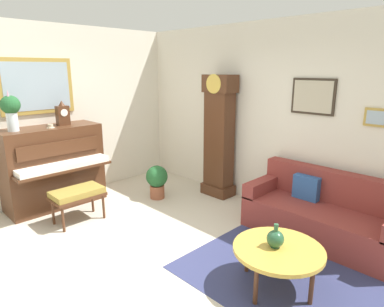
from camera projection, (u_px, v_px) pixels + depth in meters
ground_plane at (143, 263)px, 3.81m from camera, size 6.40×6.00×0.10m
wall_left at (41, 114)px, 5.23m from camera, size 0.13×4.90×2.80m
wall_back at (267, 116)px, 5.07m from camera, size 5.30×0.13×2.80m
area_rug at (283, 279)px, 3.43m from camera, size 2.10×1.50×0.01m
piano at (54, 166)px, 5.15m from camera, size 0.87×1.44×1.26m
piano_bench at (77, 194)px, 4.64m from camera, size 0.42×0.70×0.48m
grandfather_clock at (219, 140)px, 5.51m from camera, size 0.52×0.34×2.03m
couch at (323, 215)px, 4.21m from camera, size 1.90×0.80×0.84m
coffee_table at (278, 251)px, 3.22m from camera, size 0.88×0.88×0.43m
mantel_clock at (63, 114)px, 5.10m from camera, size 0.13×0.18×0.38m
flower_vase at (11, 109)px, 4.58m from camera, size 0.26×0.26×0.58m
teacup at (51, 126)px, 4.90m from camera, size 0.12×0.12×0.06m
green_jug at (275, 239)px, 3.21m from camera, size 0.17×0.17×0.24m
potted_plant at (157, 180)px, 5.50m from camera, size 0.36×0.36×0.56m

